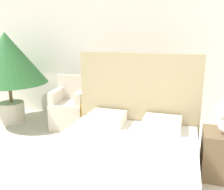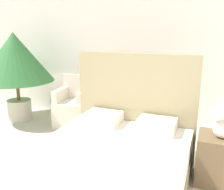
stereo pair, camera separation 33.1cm
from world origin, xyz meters
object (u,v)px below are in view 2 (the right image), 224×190
object	(u,v)px
potted_palm	(15,60)
table_lamp	(224,111)
bed	(107,168)
armchair_near_window_right	(117,115)
side_table	(93,115)
armchair_near_window_left	(73,109)
nightstand	(218,159)

from	to	relation	value
potted_palm	table_lamp	size ratio (longest dim) A/B	3.48
bed	table_lamp	distance (m)	1.35
bed	potted_palm	distance (m)	2.98
armchair_near_window_right	side_table	size ratio (longest dim) A/B	1.77
armchair_near_window_left	potted_palm	size ratio (longest dim) A/B	0.54
armchair_near_window_right	side_table	world-z (taller)	armchair_near_window_right
side_table	armchair_near_window_left	bearing A→B (deg)	171.88
armchair_near_window_left	armchair_near_window_right	xyz separation A→B (m)	(0.84, 0.00, 0.00)
potted_palm	armchair_near_window_left	bearing A→B (deg)	7.07
table_lamp	armchair_near_window_left	bearing A→B (deg)	158.11
nightstand	potted_palm	bearing A→B (deg)	167.10
table_lamp	side_table	world-z (taller)	table_lamp
potted_palm	table_lamp	bearing A→B (deg)	-13.28
bed	armchair_near_window_right	world-z (taller)	bed
bed	armchair_near_window_left	bearing A→B (deg)	130.14
armchair_near_window_right	nightstand	size ratio (longest dim) A/B	1.63
armchair_near_window_right	nightstand	bearing A→B (deg)	-31.85
armchair_near_window_left	nightstand	world-z (taller)	armchair_near_window_left
side_table	nightstand	bearing A→B (deg)	-24.02
bed	armchair_near_window_right	xyz separation A→B (m)	(-0.50, 1.60, 0.01)
potted_palm	nightstand	world-z (taller)	potted_palm
bed	side_table	distance (m)	1.79
armchair_near_window_right	nightstand	distance (m)	1.81
armchair_near_window_right	nightstand	xyz separation A→B (m)	(1.55, -0.94, -0.03)
armchair_near_window_right	bed	bearing A→B (deg)	-73.14
bed	potted_palm	bearing A→B (deg)	149.26
side_table	table_lamp	bearing A→B (deg)	-24.56
armchair_near_window_right	potted_palm	distance (m)	2.13
table_lamp	side_table	size ratio (longest dim) A/B	0.93
bed	potted_palm	xyz separation A→B (m)	(-2.45, 1.46, 0.86)
potted_palm	side_table	xyz separation A→B (m)	(1.53, 0.08, -0.90)
table_lamp	potted_palm	bearing A→B (deg)	166.72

